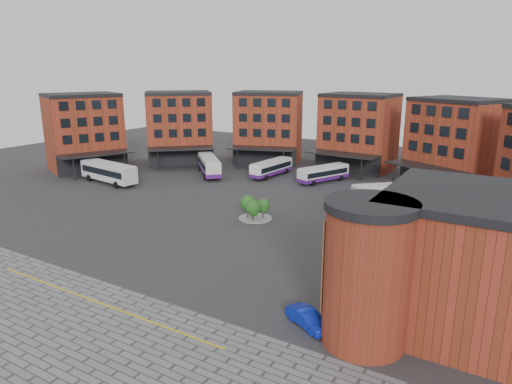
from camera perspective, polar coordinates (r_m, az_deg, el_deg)
The scene contains 13 objects.
ground at distance 52.11m, azimuth -8.81°, elevation -6.56°, with size 160.00×160.00×0.00m, color #28282B.
paving_zone at distance 38.06m, azimuth -28.66°, elevation -17.07°, with size 50.00×22.00×0.02m, color slate.
yellow_line at distance 41.86m, azimuth -19.12°, elevation -12.91°, with size 26.00×0.15×0.02m, color gold.
main_building at distance 84.31m, azimuth 5.15°, elevation 7.01°, with size 94.14×42.48×14.60m.
east_building at distance 36.80m, azimuth 24.65°, elevation -8.41°, with size 17.40×15.40×10.60m.
tree_island at distance 59.33m, azimuth -0.26°, elevation -1.90°, with size 4.40×4.40×3.22m.
bus_a at distance 82.37m, azimuth -17.96°, elevation 2.49°, with size 12.72×4.50×3.52m.
bus_b at distance 85.10m, azimuth -5.90°, elevation 3.37°, with size 10.35×10.46×3.37m.
bus_c at distance 83.58m, azimuth 1.95°, elevation 3.05°, with size 3.48×10.56×2.92m.
bus_d at distance 80.02m, azimuth 8.42°, elevation 2.32°, with size 6.30×10.17×2.85m.
bus_e at distance 69.64m, azimuth 15.86°, elevation -0.08°, with size 8.84×8.29×2.78m.
bus_f at distance 65.53m, azimuth 20.06°, elevation -1.07°, with size 11.62×8.89×3.40m.
blue_car at distance 36.42m, azimuth 6.48°, elevation -15.42°, with size 1.42×4.08×1.35m, color #0E23B7.
Camera 1 is at (31.24, -37.04, 19.17)m, focal length 32.00 mm.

